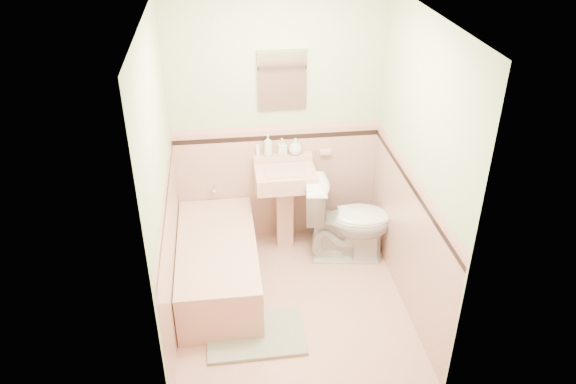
{
  "coord_description": "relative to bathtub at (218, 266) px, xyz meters",
  "views": [
    {
      "loc": [
        -0.52,
        -3.81,
        3.39
      ],
      "look_at": [
        0.0,
        0.25,
        1.0
      ],
      "focal_mm": 35.25,
      "sensor_mm": 36.0,
      "label": 1
    }
  ],
  "objects": [
    {
      "name": "soap_bottle_right",
      "position": [
        0.8,
        0.71,
        0.81
      ],
      "size": [
        0.15,
        0.15,
        0.17
      ],
      "primitive_type": "imported",
      "rotation": [
        0.0,
        0.0,
        -0.18
      ],
      "color": "#B2B2B2",
      "rests_on": "sink"
    },
    {
      "name": "floor",
      "position": [
        0.63,
        -0.33,
        -0.23
      ],
      "size": [
        2.2,
        2.2,
        0.0
      ],
      "primitive_type": "plane",
      "color": "#D49F8A",
      "rests_on": "ground"
    },
    {
      "name": "toilet",
      "position": [
        1.27,
        0.3,
        0.2
      ],
      "size": [
        0.89,
        0.59,
        0.85
      ],
      "primitive_type": "imported",
      "rotation": [
        0.0,
        0.0,
        1.43
      ],
      "color": "white",
      "rests_on": "floor"
    },
    {
      "name": "soap_bottle_mid",
      "position": [
        0.67,
        0.71,
        0.81
      ],
      "size": [
        0.09,
        0.09,
        0.17
      ],
      "primitive_type": "imported",
      "rotation": [
        0.0,
        0.0,
        0.19
      ],
      "color": "#B2B2B2",
      "rests_on": "sink"
    },
    {
      "name": "wainscot_right",
      "position": [
        1.62,
        -0.33,
        0.38
      ],
      "size": [
        0.0,
        2.2,
        2.2
      ],
      "primitive_type": "plane",
      "rotation": [
        1.57,
        0.0,
        -1.57
      ],
      "color": "#D6A48F",
      "rests_on": "ground"
    },
    {
      "name": "soap_bottle_left",
      "position": [
        0.54,
        0.71,
        0.84
      ],
      "size": [
        0.09,
        0.09,
        0.22
      ],
      "primitive_type": "imported",
      "rotation": [
        0.0,
        0.0,
        0.02
      ],
      "color": "#B2B2B2",
      "rests_on": "sink"
    },
    {
      "name": "accent_left",
      "position": [
        -0.35,
        -0.33,
        0.89
      ],
      "size": [
        0.0,
        2.2,
        2.2
      ],
      "primitive_type": "plane",
      "rotation": [
        1.57,
        0.0,
        1.57
      ],
      "color": "black",
      "rests_on": "ground"
    },
    {
      "name": "wall_back",
      "position": [
        0.63,
        0.77,
        1.02
      ],
      "size": [
        2.5,
        0.0,
        2.5
      ],
      "primitive_type": "plane",
      "rotation": [
        1.57,
        0.0,
        0.0
      ],
      "color": "#F9EECB",
      "rests_on": "ground"
    },
    {
      "name": "sink",
      "position": [
        0.68,
        0.53,
        0.22
      ],
      "size": [
        0.57,
        0.48,
        0.89
      ],
      "primitive_type": null,
      "color": "tan",
      "rests_on": "floor"
    },
    {
      "name": "cap_front",
      "position": [
        0.63,
        -1.41,
        0.99
      ],
      "size": [
        2.0,
        0.0,
        2.0
      ],
      "primitive_type": "plane",
      "rotation": [
        -1.57,
        0.0,
        0.0
      ],
      "color": "tan",
      "rests_on": "ground"
    },
    {
      "name": "medicine_cabinet",
      "position": [
        0.68,
        0.74,
        1.47
      ],
      "size": [
        0.44,
        0.04,
        0.55
      ],
      "primitive_type": "cube",
      "color": "white",
      "rests_on": "wall_back"
    },
    {
      "name": "bucket",
      "position": [
        1.08,
        0.64,
        -0.11
      ],
      "size": [
        0.25,
        0.25,
        0.23
      ],
      "primitive_type": null,
      "rotation": [
        0.0,
        0.0,
        -0.08
      ],
      "color": "#051DAA",
      "rests_on": "floor"
    },
    {
      "name": "accent_back",
      "position": [
        0.63,
        0.75,
        0.9
      ],
      "size": [
        2.0,
        0.0,
        2.0
      ],
      "primitive_type": "plane",
      "rotation": [
        1.57,
        0.0,
        0.0
      ],
      "color": "black",
      "rests_on": "ground"
    },
    {
      "name": "shoe",
      "position": [
        0.11,
        -0.65,
        -0.16
      ],
      "size": [
        0.16,
        0.11,
        0.06
      ],
      "primitive_type": "cube",
      "rotation": [
        0.0,
        0.0,
        0.33
      ],
      "color": "#BF1E59",
      "rests_on": "bath_mat"
    },
    {
      "name": "wainscot_left",
      "position": [
        -0.36,
        -0.33,
        0.38
      ],
      "size": [
        0.0,
        2.2,
        2.2
      ],
      "primitive_type": "plane",
      "rotation": [
        1.57,
        0.0,
        1.57
      ],
      "color": "#D6A48F",
      "rests_on": "ground"
    },
    {
      "name": "bathtub",
      "position": [
        0.0,
        0.0,
        0.0
      ],
      "size": [
        0.7,
        1.5,
        0.45
      ],
      "primitive_type": "cube",
      "color": "tan",
      "rests_on": "floor"
    },
    {
      "name": "cap_right",
      "position": [
        1.61,
        -0.33,
        1.0
      ],
      "size": [
        0.0,
        2.2,
        2.2
      ],
      "primitive_type": "plane",
      "rotation": [
        1.57,
        0.0,
        -1.57
      ],
      "color": "tan",
      "rests_on": "ground"
    },
    {
      "name": "bath_mat",
      "position": [
        0.28,
        -0.71,
        -0.21
      ],
      "size": [
        0.81,
        0.54,
        0.03
      ],
      "primitive_type": "cube",
      "rotation": [
        0.0,
        0.0,
        0.01
      ],
      "color": "gray",
      "rests_on": "floor"
    },
    {
      "name": "wall_front",
      "position": [
        0.63,
        -1.43,
        1.02
      ],
      "size": [
        2.5,
        0.0,
        2.5
      ],
      "primitive_type": "plane",
      "rotation": [
        -1.57,
        0.0,
        0.0
      ],
      "color": "#F9EECB",
      "rests_on": "ground"
    },
    {
      "name": "wall_right",
      "position": [
        1.63,
        -0.33,
        1.02
      ],
      "size": [
        0.0,
        2.5,
        2.5
      ],
      "primitive_type": "plane",
      "rotation": [
        1.57,
        0.0,
        -1.57
      ],
      "color": "#F9EECB",
      "rests_on": "ground"
    },
    {
      "name": "tube",
      "position": [
        0.44,
        0.71,
        0.79
      ],
      "size": [
        0.04,
        0.04,
        0.12
      ],
      "primitive_type": "cylinder",
      "rotation": [
        0.0,
        0.0,
        -0.1
      ],
      "color": "white",
      "rests_on": "sink"
    },
    {
      "name": "cap_left",
      "position": [
        -0.35,
        -0.33,
        1.0
      ],
      "size": [
        0.0,
        2.2,
        2.2
      ],
      "primitive_type": "plane",
      "rotation": [
        1.57,
        0.0,
        1.57
      ],
      "color": "tan",
      "rests_on": "ground"
    },
    {
      "name": "accent_front",
      "position": [
        0.63,
        -1.41,
        0.9
      ],
      "size": [
        2.0,
        0.0,
        2.0
      ],
      "primitive_type": "plane",
      "rotation": [
        -1.57,
        0.0,
        0.0
      ],
      "color": "black",
      "rests_on": "ground"
    },
    {
      "name": "wainscot_back",
      "position": [
        0.63,
        0.76,
        0.38
      ],
      "size": [
        2.0,
        0.0,
        2.0
      ],
      "primitive_type": "plane",
      "rotation": [
        1.57,
        0.0,
        0.0
      ],
      "color": "#D6A48F",
      "rests_on": "ground"
    },
    {
      "name": "sink_faucet",
      "position": [
        0.68,
        0.67,
        0.72
      ],
      "size": [
        0.02,
        0.02,
        0.1
      ],
      "primitive_type": "cylinder",
      "color": "silver",
      "rests_on": "sink"
    },
    {
      "name": "wainscot_front",
      "position": [
        0.63,
        -1.42,
        0.38
      ],
      "size": [
        2.0,
        0.0,
        2.0
      ],
      "primitive_type": "plane",
      "rotation": [
        -1.57,
        0.0,
        0.0
      ],
      "color": "#D6A48F",
      "rests_on": "ground"
    },
    {
      "name": "soap_dish",
      "position": [
        1.1,
        0.73,
        0.72
      ],
      "size": [
        0.11,
        0.06,
        0.04
      ],
      "primitive_type": "cube",
      "color": "tan",
      "rests_on": "wall_back"
    },
    {
      "name": "tub_faucet",
      "position": [
        0.0,
        0.72,
        0.41
      ],
      "size": [
        0.04,
        0.12,
        0.04
      ],
      "primitive_type": "cylinder",
      "rotation": [
        1.57,
        0.0,
        0.0
      ],
      "color": "silver",
      "rests_on": "wall_back"
    },
    {
      "name": "cap_back",
      "position": [
        0.63,
        0.75,
        0.99
      ],
      "size": [
        2.0,
        0.0,
        2.0
      ],
      "primitive_type": "plane",
      "rotation": [
        1.57,
        0.0,
        0.0
      ],
      "color": "tan",
      "rests_on": "ground"
    },
    {
      "name": "accent_right",
      "position": [
        1.61,
        -0.33,
        0.89
      ],
      "size": [
        0.0,
        2.2,
        2.2
      ],
      "primitive_type": "plane",
      "rotation": [
        1.57,
        0.0,
        -1.57
      ],
      "color": "black",
      "rests_on": "ground"
    },
    {
      "name": "ceiling",
      "position": [
        0.63,
        -0.33,
        2.27
      ],
      "size": [
        2.2,
        2.2,
        0.0
      ],
      "primitive_type": "plane",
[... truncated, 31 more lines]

